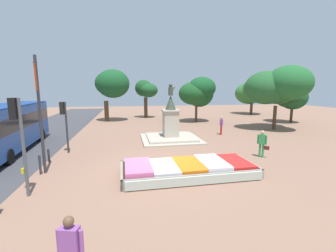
# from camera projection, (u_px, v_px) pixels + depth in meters

# --- Properties ---
(ground_plane) EXTENTS (89.93, 89.93, 0.00)m
(ground_plane) POSITION_uv_depth(u_px,v_px,m) (158.00, 169.00, 11.89)
(ground_plane) COLOR #8C6651
(flower_planter) EXTENTS (6.61, 2.88, 0.66)m
(flower_planter) POSITION_uv_depth(u_px,v_px,m) (188.00, 169.00, 11.05)
(flower_planter) COLOR #38281C
(flower_planter) RESTS_ON ground_plane
(statue_monument) EXTENTS (4.74, 4.74, 4.62)m
(statue_monument) POSITION_uv_depth(u_px,v_px,m) (171.00, 130.00, 18.56)
(statue_monument) COLOR #B1A792
(statue_monument) RESTS_ON ground_plane
(traffic_light_near_crossing) EXTENTS (0.41, 0.28, 3.86)m
(traffic_light_near_crossing) POSITION_uv_depth(u_px,v_px,m) (19.00, 130.00, 8.44)
(traffic_light_near_crossing) COLOR #4C5156
(traffic_light_near_crossing) RESTS_ON ground_plane
(traffic_light_mid_block) EXTENTS (0.41, 0.29, 3.37)m
(traffic_light_mid_block) POSITION_uv_depth(u_px,v_px,m) (64.00, 117.00, 14.51)
(traffic_light_mid_block) COLOR #2D2D33
(traffic_light_mid_block) RESTS_ON ground_plane
(banner_pole) EXTENTS (0.19, 0.63, 5.76)m
(banner_pole) POSITION_uv_depth(u_px,v_px,m) (40.00, 113.00, 10.83)
(banner_pole) COLOR #2D2D33
(banner_pole) RESTS_ON ground_plane
(city_bus) EXTENTS (3.04, 10.61, 3.16)m
(city_bus) POSITION_uv_depth(u_px,v_px,m) (6.00, 125.00, 14.75)
(city_bus) COLOR #1E4799
(city_bus) RESTS_ON ground_plane
(pedestrian_with_handbag) EXTENTS (0.58, 0.55, 1.69)m
(pedestrian_with_handbag) POSITION_uv_depth(u_px,v_px,m) (262.00, 142.00, 13.78)
(pedestrian_with_handbag) COLOR #338C4C
(pedestrian_with_handbag) RESTS_ON ground_plane
(pedestrian_near_planter) EXTENTS (0.28, 0.56, 1.71)m
(pedestrian_near_planter) POSITION_uv_depth(u_px,v_px,m) (221.00, 124.00, 20.69)
(pedestrian_near_planter) COLOR red
(pedestrian_near_planter) RESTS_ON ground_plane
(pedestrian_crossing_plaza) EXTENTS (0.55, 0.31, 1.67)m
(pedestrian_crossing_plaza) POSITION_uv_depth(u_px,v_px,m) (71.00, 248.00, 4.59)
(pedestrian_crossing_plaza) COLOR #8C4C99
(pedestrian_crossing_plaza) RESTS_ON ground_plane
(kerb_bollard_mid_b) EXTENTS (0.12, 0.12, 1.00)m
(kerb_bollard_mid_b) POSITION_uv_depth(u_px,v_px,m) (40.00, 164.00, 11.06)
(kerb_bollard_mid_b) COLOR #2D2D33
(kerb_bollard_mid_b) RESTS_ON ground_plane
(kerb_bollard_north) EXTENTS (0.13, 0.13, 0.79)m
(kerb_bollard_north) POSITION_uv_depth(u_px,v_px,m) (49.00, 155.00, 12.96)
(kerb_bollard_north) COLOR #2D2D33
(kerb_bollard_north) RESTS_ON ground_plane
(park_tree_far_left) EXTENTS (4.64, 4.41, 5.69)m
(park_tree_far_left) POSITION_uv_depth(u_px,v_px,m) (198.00, 92.00, 28.51)
(park_tree_far_left) COLOR #4C3823
(park_tree_far_left) RESTS_ON ground_plane
(park_tree_behind_statue) EXTENTS (6.08, 5.98, 6.48)m
(park_tree_behind_statue) POSITION_uv_depth(u_px,v_px,m) (278.00, 87.00, 22.88)
(park_tree_behind_statue) COLOR #4C3823
(park_tree_behind_statue) RESTS_ON ground_plane
(park_tree_far_right) EXTENTS (3.24, 3.13, 5.51)m
(park_tree_far_right) POSITION_uv_depth(u_px,v_px,m) (146.00, 90.00, 32.54)
(park_tree_far_right) COLOR #4C3823
(park_tree_far_right) RESTS_ON ground_plane
(park_tree_street_side) EXTENTS (4.42, 4.38, 6.70)m
(park_tree_street_side) POSITION_uv_depth(u_px,v_px,m) (112.00, 84.00, 29.11)
(park_tree_street_side) COLOR #4C3823
(park_tree_street_side) RESTS_ON ground_plane
(park_tree_mid_canopy) EXTENTS (4.00, 4.08, 5.28)m
(park_tree_mid_canopy) POSITION_uv_depth(u_px,v_px,m) (290.00, 96.00, 27.98)
(park_tree_mid_canopy) COLOR #4C3823
(park_tree_mid_canopy) RESTS_ON ground_plane
(park_tree_distant) EXTENTS (4.98, 5.68, 5.88)m
(park_tree_distant) POSITION_uv_depth(u_px,v_px,m) (252.00, 91.00, 37.17)
(park_tree_distant) COLOR #4C3823
(park_tree_distant) RESTS_ON ground_plane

